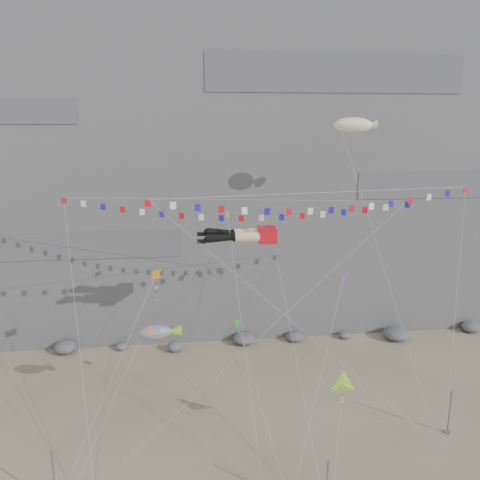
{
  "coord_description": "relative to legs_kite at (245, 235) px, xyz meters",
  "views": [
    {
      "loc": [
        -6.19,
        -32.49,
        24.61
      ],
      "look_at": [
        -1.39,
        9.0,
        14.37
      ],
      "focal_mm": 35.0,
      "sensor_mm": 36.0,
      "label": 1
    }
  ],
  "objects": [
    {
      "name": "harlequin_kite",
      "position": [
        -7.46,
        -2.09,
        -2.59
      ],
      "size": [
        7.32,
        7.48,
        15.91
      ],
      "color": "red",
      "rests_on": "ground"
    },
    {
      "name": "flag_banner_lower",
      "position": [
        5.92,
        -1.83,
        3.75
      ],
      "size": [
        27.17,
        8.95,
        22.3
      ],
      "color": "red",
      "rests_on": "ground"
    },
    {
      "name": "blimp_windsock",
      "position": [
        10.47,
        4.49,
        8.98
      ],
      "size": [
        6.45,
        13.36,
        27.66
      ],
      "color": "#EDE6C3",
      "rests_on": "ground"
    },
    {
      "name": "legs_kite",
      "position": [
        0.0,
        0.0,
        0.0
      ],
      "size": [
        7.77,
        14.75,
        20.69
      ],
      "rotation": [
        0.0,
        0.0,
        -0.04
      ],
      "color": "red",
      "rests_on": "ground"
    },
    {
      "name": "talus_boulders",
      "position": [
        1.33,
        11.44,
        -15.02
      ],
      "size": [
        60.0,
        3.0,
        1.2
      ],
      "primitive_type": null,
      "color": "#5C5B60",
      "rests_on": "ground"
    },
    {
      "name": "fish_windsock",
      "position": [
        -7.62,
        -3.62,
        -6.8
      ],
      "size": [
        7.59,
        7.14,
        12.12
      ],
      "color": "orange",
      "rests_on": "ground"
    },
    {
      "name": "anchor_pole_left",
      "position": [
        -13.91,
        -11.02,
        -13.44
      ],
      "size": [
        0.12,
        0.12,
        4.35
      ],
      "primitive_type": "cylinder",
      "color": "slate",
      "rests_on": "ground"
    },
    {
      "name": "cliff",
      "position": [
        1.33,
        26.44,
        9.38
      ],
      "size": [
        80.0,
        28.0,
        50.0
      ],
      "primitive_type": "cube",
      "color": "slate",
      "rests_on": "ground"
    },
    {
      "name": "small_kite_a",
      "position": [
        -1.38,
        0.82,
        1.1
      ],
      "size": [
        1.86,
        13.03,
        21.23
      ],
      "color": "#FF9D15",
      "rests_on": "ground"
    },
    {
      "name": "delta_kite",
      "position": [
        5.86,
        -9.3,
        -8.94
      ],
      "size": [
        2.92,
        4.16,
        8.33
      ],
      "color": "yellow",
      "rests_on": "ground"
    },
    {
      "name": "small_kite_b",
      "position": [
        8.29,
        -1.19,
        -4.12
      ],
      "size": [
        7.11,
        11.05,
        16.98
      ],
      "color": "purple",
      "rests_on": "ground"
    },
    {
      "name": "anchor_pole_right",
      "position": [
        15.96,
        -6.63,
        -13.68
      ],
      "size": [
        0.12,
        0.12,
        3.88
      ],
      "primitive_type": "cylinder",
      "color": "slate",
      "rests_on": "ground"
    },
    {
      "name": "flag_banner_upper",
      "position": [
        -0.97,
        2.52,
        2.65
      ],
      "size": [
        29.88,
        15.17,
        24.48
      ],
      "color": "red",
      "rests_on": "ground"
    },
    {
      "name": "ground",
      "position": [
        1.33,
        -5.56,
        -15.62
      ],
      "size": [
        120.0,
        120.0,
        0.0
      ],
      "primitive_type": "plane",
      "color": "gray",
      "rests_on": "ground"
    },
    {
      "name": "small_kite_c",
      "position": [
        -1.04,
        -3.77,
        -6.54
      ],
      "size": [
        3.1,
        9.94,
        13.4
      ],
      "color": "#16931B",
      "rests_on": "ground"
    }
  ]
}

